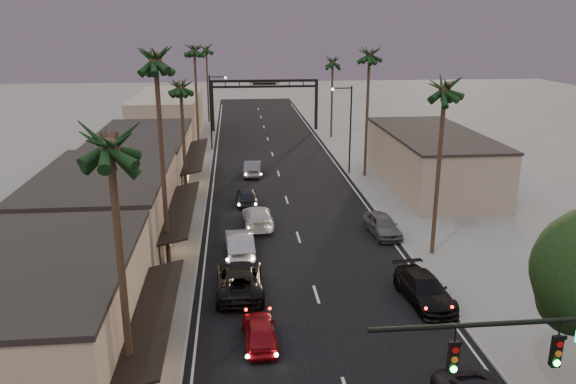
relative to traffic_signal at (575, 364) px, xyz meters
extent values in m
plane|color=slate|center=(-5.69, 36.00, -5.08)|extent=(200.00, 200.00, 0.00)
cube|color=black|center=(-5.69, 41.00, -5.08)|extent=(14.00, 120.00, 0.02)
cube|color=slate|center=(-15.19, 48.00, -5.02)|extent=(5.00, 92.00, 0.12)
cube|color=slate|center=(3.81, 48.00, -5.02)|extent=(5.00, 92.00, 0.12)
cube|color=#C0B392|center=(-18.69, 8.00, -2.33)|extent=(8.00, 12.00, 5.50)
cube|color=gray|center=(-18.69, 22.00, -2.33)|extent=(8.00, 14.00, 5.50)
cube|color=#C0B392|center=(-18.69, 38.00, -2.58)|extent=(8.00, 16.00, 5.00)
cube|color=gray|center=(-18.69, 61.00, -2.08)|extent=(8.00, 20.00, 6.00)
cube|color=gray|center=(8.31, 36.00, -2.58)|extent=(8.00, 18.00, 5.00)
cylinder|color=black|center=(-2.29, 0.00, 1.52)|extent=(8.40, 0.16, 0.16)
cube|color=black|center=(-3.89, 0.00, 0.47)|extent=(0.28, 0.22, 1.00)
cube|color=black|center=(-0.69, 0.00, 0.47)|extent=(0.28, 0.22, 1.00)
sphere|color=black|center=(2.51, 4.10, -0.08)|extent=(2.80, 2.80, 2.80)
cube|color=black|center=(-13.09, 66.00, -1.58)|extent=(0.40, 0.40, 7.00)
cube|color=black|center=(1.71, 66.00, -1.58)|extent=(0.40, 0.40, 7.00)
cube|color=black|center=(-5.69, 66.00, 2.02)|extent=(15.20, 0.35, 0.35)
cube|color=black|center=(-5.69, 66.00, 1.22)|extent=(15.20, 0.30, 0.30)
cube|color=beige|center=(-5.69, 65.98, 1.62)|extent=(4.20, 0.12, 1.00)
cylinder|color=black|center=(1.51, 41.00, -0.58)|extent=(0.16, 0.16, 9.00)
cylinder|color=black|center=(0.51, 41.00, 3.72)|extent=(2.00, 0.12, 0.12)
sphere|color=#FFD899|center=(-0.39, 41.00, 3.62)|extent=(0.30, 0.30, 0.30)
cylinder|color=black|center=(-12.89, 54.00, -0.58)|extent=(0.16, 0.16, 9.00)
cylinder|color=black|center=(-11.89, 54.00, 3.72)|extent=(2.00, 0.12, 0.12)
sphere|color=#FFD899|center=(-10.99, 54.00, 3.62)|extent=(0.30, 0.30, 0.30)
cylinder|color=#38281C|center=(-14.29, 5.00, 0.42)|extent=(0.28, 0.28, 11.00)
sphere|color=black|center=(-14.29, 5.00, 6.52)|extent=(3.20, 3.20, 3.20)
cylinder|color=#38281C|center=(-14.29, 18.00, 1.42)|extent=(0.28, 0.28, 13.00)
sphere|color=black|center=(-14.29, 18.00, 8.52)|extent=(3.20, 3.20, 3.20)
cylinder|color=#38281C|center=(-14.29, 32.00, -0.08)|extent=(0.28, 0.28, 10.00)
sphere|color=black|center=(-14.29, 32.00, 5.52)|extent=(3.20, 3.20, 3.20)
cylinder|color=#38281C|center=(-14.29, 51.00, 0.92)|extent=(0.28, 0.28, 12.00)
sphere|color=black|center=(-14.29, 51.00, 7.52)|extent=(3.20, 3.20, 3.20)
cylinder|color=#38281C|center=(2.91, 20.00, 0.42)|extent=(0.28, 0.28, 11.00)
sphere|color=black|center=(2.91, 20.00, 6.52)|extent=(3.20, 3.20, 3.20)
cylinder|color=#38281C|center=(2.91, 40.00, 0.92)|extent=(0.28, 0.28, 12.00)
sphere|color=black|center=(2.91, 40.00, 7.52)|extent=(3.20, 3.20, 3.20)
cylinder|color=#38281C|center=(2.91, 60.00, -0.08)|extent=(0.28, 0.28, 10.00)
sphere|color=black|center=(2.91, 60.00, 5.52)|extent=(3.20, 3.20, 3.20)
cylinder|color=#38281C|center=(-13.99, 74.00, 0.42)|extent=(0.28, 0.28, 11.00)
sphere|color=black|center=(-13.99, 74.00, 6.52)|extent=(3.20, 3.20, 3.20)
imported|color=maroon|center=(-9.16, 10.20, -4.41)|extent=(1.75, 4.01, 1.35)
imported|color=black|center=(-10.06, 15.70, -4.28)|extent=(2.66, 5.76, 1.60)
imported|color=gray|center=(-9.98, 21.20, -4.26)|extent=(2.02, 5.08, 1.65)
imported|color=silver|center=(-8.52, 26.70, -4.33)|extent=(2.36, 5.28, 1.50)
imported|color=black|center=(-9.23, 32.20, -4.37)|extent=(1.77, 4.22, 1.43)
imported|color=#54555A|center=(-8.37, 41.63, -4.31)|extent=(1.95, 4.78, 1.54)
imported|color=black|center=(0.18, 13.56, -4.32)|extent=(2.67, 5.45, 1.53)
imported|color=#4E4E53|center=(0.51, 23.89, -4.30)|extent=(2.25, 4.72, 1.56)
camera|label=1|loc=(-10.13, -13.86, 9.94)|focal=35.00mm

